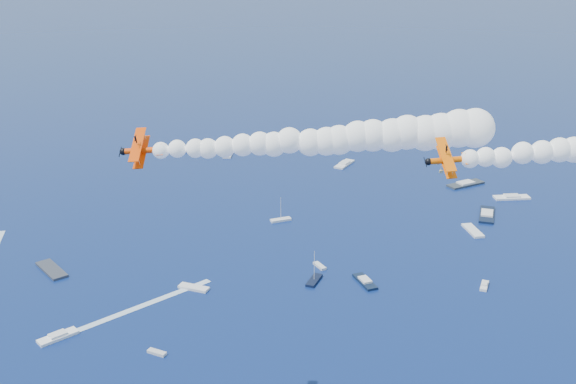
% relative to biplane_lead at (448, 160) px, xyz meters
% --- Properties ---
extents(biplane_lead, '(9.55, 10.58, 7.53)m').
position_rel_biplane_lead_xyz_m(biplane_lead, '(0.00, 0.00, 0.00)').
color(biplane_lead, '#FF6305').
extents(biplane_trail, '(9.92, 11.28, 8.31)m').
position_rel_biplane_lead_xyz_m(biplane_trail, '(-46.74, -8.71, -1.73)').
color(biplane_trail, '#FA4405').
extents(smoke_trail_trail, '(57.30, 40.42, 10.31)m').
position_rel_biplane_lead_xyz_m(smoke_trail_trail, '(-20.81, 1.03, 0.36)').
color(smoke_trail_trail, white).
extents(spectator_boats, '(213.12, 157.44, 0.70)m').
position_rel_biplane_lead_xyz_m(spectator_boats, '(-24.44, 92.88, -56.70)').
color(spectator_boats, white).
rests_on(spectator_boats, ground).
extents(boat_wakes, '(209.76, 38.92, 0.04)m').
position_rel_biplane_lead_xyz_m(boat_wakes, '(-54.14, 33.46, -57.02)').
color(boat_wakes, white).
rests_on(boat_wakes, ground).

